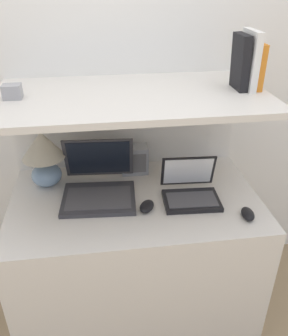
% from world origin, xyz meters
% --- Properties ---
extents(wall_back, '(6.00, 0.05, 2.40)m').
position_xyz_m(wall_back, '(0.00, 0.76, 1.20)').
color(wall_back, white).
rests_on(wall_back, ground_plane).
extents(desk, '(1.18, 0.70, 0.77)m').
position_xyz_m(desk, '(0.00, 0.35, 0.38)').
color(desk, silver).
rests_on(desk, ground_plane).
extents(back_riser, '(1.18, 0.04, 1.23)m').
position_xyz_m(back_riser, '(0.00, 0.72, 0.62)').
color(back_riser, white).
rests_on(back_riser, ground_plane).
extents(shelf, '(1.18, 0.63, 0.03)m').
position_xyz_m(shelf, '(0.00, 0.42, 1.25)').
color(shelf, silver).
rests_on(shelf, back_riser).
extents(table_lamp, '(0.21, 0.21, 0.29)m').
position_xyz_m(table_lamp, '(-0.42, 0.53, 0.94)').
color(table_lamp, '#7593B2').
rests_on(table_lamp, desk).
extents(laptop_large, '(0.36, 0.37, 0.25)m').
position_xyz_m(laptop_large, '(-0.17, 0.41, 0.82)').
color(laptop_large, '#333338').
rests_on(laptop_large, desk).
extents(laptop_small, '(0.27, 0.24, 0.19)m').
position_xyz_m(laptop_small, '(0.26, 0.31, 0.81)').
color(laptop_small, black).
rests_on(laptop_small, desk).
extents(computer_mouse, '(0.10, 0.11, 0.04)m').
position_xyz_m(computer_mouse, '(0.04, 0.25, 0.79)').
color(computer_mouse, black).
rests_on(computer_mouse, desk).
extents(second_mouse, '(0.06, 0.10, 0.04)m').
position_xyz_m(second_mouse, '(0.47, 0.13, 0.79)').
color(second_mouse, black).
rests_on(second_mouse, desk).
extents(router_box, '(0.14, 0.09, 0.15)m').
position_xyz_m(router_box, '(0.03, 0.60, 0.84)').
color(router_box, gray).
rests_on(router_box, desk).
extents(book_orange, '(0.03, 0.13, 0.19)m').
position_xyz_m(book_orange, '(0.54, 0.42, 1.36)').
color(book_orange, orange).
rests_on(book_orange, shelf).
extents(book_white, '(0.03, 0.16, 0.25)m').
position_xyz_m(book_white, '(0.51, 0.42, 1.38)').
color(book_white, silver).
rests_on(book_white, shelf).
extents(book_black, '(0.05, 0.13, 0.23)m').
position_xyz_m(book_black, '(0.47, 0.42, 1.37)').
color(book_black, black).
rests_on(book_black, shelf).
extents(shelf_gadget, '(0.07, 0.06, 0.06)m').
position_xyz_m(shelf_gadget, '(-0.49, 0.42, 1.29)').
color(shelf_gadget, '#99999E').
rests_on(shelf_gadget, shelf).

